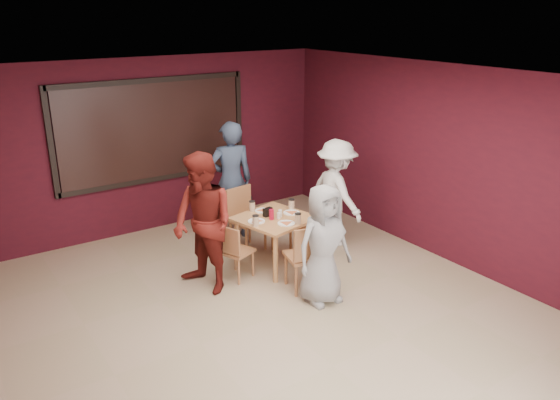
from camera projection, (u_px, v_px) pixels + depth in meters
floor at (273, 318)px, 6.51m from camera, size 7.00×7.00×0.00m
window_blinds at (154, 131)px, 8.66m from camera, size 3.00×0.02×1.50m
dining_table at (274, 223)px, 7.65m from camera, size 1.12×1.12×0.89m
chair_front at (307, 254)px, 6.97m from camera, size 0.54×0.54×0.93m
chair_back at (244, 215)px, 8.26m from camera, size 0.52×0.52×0.95m
chair_left at (233, 249)px, 7.30m from camera, size 0.50×0.50×0.79m
chair_right at (312, 220)px, 8.09m from camera, size 0.51×0.51×0.94m
diner_front at (323, 245)px, 6.66m from camera, size 0.76×0.50×1.53m
diner_back at (231, 181)px, 8.53m from camera, size 0.78×0.62×1.89m
diner_left at (203, 224)px, 6.90m from camera, size 0.87×1.02×1.83m
diner_right at (336, 193)px, 8.32m from camera, size 0.66×1.10×1.66m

